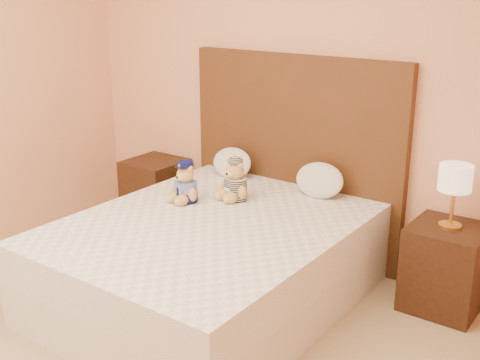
% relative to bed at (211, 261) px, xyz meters
% --- Properties ---
extents(room_walls, '(4.04, 4.52, 2.72)m').
position_rel_bed_xyz_m(room_walls, '(0.00, -0.74, 1.53)').
color(room_walls, '#EBA680').
rests_on(room_walls, ground).
extents(bed, '(1.60, 2.00, 0.55)m').
position_rel_bed_xyz_m(bed, '(0.00, 0.00, 0.00)').
color(bed, white).
rests_on(bed, ground).
extents(headboard, '(1.75, 0.08, 1.50)m').
position_rel_bed_xyz_m(headboard, '(0.00, 1.01, 0.47)').
color(headboard, '#4F2B17').
rests_on(headboard, ground).
extents(nightstand_left, '(0.45, 0.45, 0.55)m').
position_rel_bed_xyz_m(nightstand_left, '(-1.25, 0.80, -0.00)').
color(nightstand_left, '#351F11').
rests_on(nightstand_left, ground).
extents(nightstand_right, '(0.45, 0.45, 0.55)m').
position_rel_bed_xyz_m(nightstand_right, '(1.25, 0.80, -0.00)').
color(nightstand_right, '#351F11').
rests_on(nightstand_right, ground).
extents(lamp, '(0.20, 0.20, 0.40)m').
position_rel_bed_xyz_m(lamp, '(1.25, 0.80, 0.57)').
color(lamp, gold).
rests_on(lamp, nightstand_right).
extents(teddy_police, '(0.27, 0.26, 0.28)m').
position_rel_bed_xyz_m(teddy_police, '(-0.37, 0.20, 0.42)').
color(teddy_police, tan).
rests_on(teddy_police, bed).
extents(teddy_prisoner, '(0.30, 0.29, 0.28)m').
position_rel_bed_xyz_m(teddy_prisoner, '(-0.12, 0.43, 0.42)').
color(teddy_prisoner, tan).
rests_on(teddy_prisoner, bed).
extents(pillow_left, '(0.35, 0.22, 0.24)m').
position_rel_bed_xyz_m(pillow_left, '(-0.45, 0.83, 0.40)').
color(pillow_left, white).
rests_on(pillow_left, bed).
extents(pillow_right, '(0.36, 0.24, 0.26)m').
position_rel_bed_xyz_m(pillow_right, '(0.32, 0.83, 0.40)').
color(pillow_right, white).
rests_on(pillow_right, bed).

